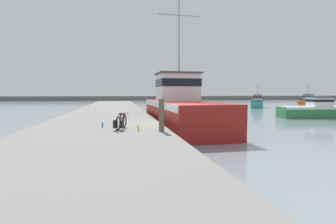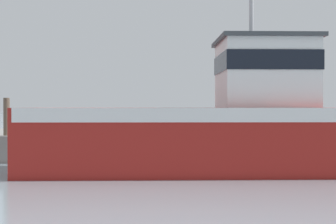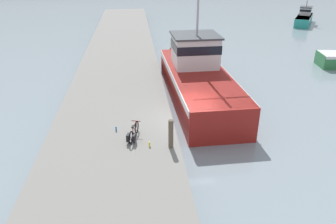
{
  "view_description": "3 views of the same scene",
  "coord_description": "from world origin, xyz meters",
  "px_view_note": "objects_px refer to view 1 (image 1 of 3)",
  "views": [
    {
      "loc": [
        -3.14,
        -13.49,
        2.54
      ],
      "look_at": [
        -0.43,
        1.19,
        1.47
      ],
      "focal_mm": 28.0,
      "sensor_mm": 36.0,
      "label": 1
    },
    {
      "loc": [
        16.93,
        3.09,
        1.98
      ],
      "look_at": [
        0.1,
        3.02,
        1.82
      ],
      "focal_mm": 55.0,
      "sensor_mm": 36.0,
      "label": 2
    },
    {
      "loc": [
        -2.88,
        -15.34,
        8.78
      ],
      "look_at": [
        -1.19,
        0.82,
        0.99
      ],
      "focal_mm": 35.0,
      "sensor_mm": 36.0,
      "label": 3
    }
  ],
  "objects_px": {
    "fishing_boat_main": "(180,108)",
    "bicycle_touring": "(120,122)",
    "mooring_post": "(161,115)",
    "water_bottle_on_curb": "(138,129)",
    "boat_orange_near": "(258,103)",
    "boat_white_moored": "(308,100)",
    "water_bottle_by_bike": "(102,125)",
    "boat_blue_far": "(315,110)"
  },
  "relations": [
    {
      "from": "boat_white_moored",
      "to": "bicycle_touring",
      "type": "xyz_separation_m",
      "value": [
        -43.06,
        -42.47,
        0.4
      ]
    },
    {
      "from": "fishing_boat_main",
      "to": "boat_orange_near",
      "type": "distance_m",
      "value": 31.56
    },
    {
      "from": "fishing_boat_main",
      "to": "boat_blue_far",
      "type": "distance_m",
      "value": 16.28
    },
    {
      "from": "mooring_post",
      "to": "water_bottle_by_bike",
      "type": "xyz_separation_m",
      "value": [
        -2.52,
        1.79,
        -0.56
      ]
    },
    {
      "from": "boat_blue_far",
      "to": "water_bottle_by_bike",
      "type": "distance_m",
      "value": 23.47
    },
    {
      "from": "fishing_boat_main",
      "to": "water_bottle_by_bike",
      "type": "relative_size",
      "value": 61.54
    },
    {
      "from": "water_bottle_by_bike",
      "to": "bicycle_touring",
      "type": "bearing_deg",
      "value": -48.99
    },
    {
      "from": "fishing_boat_main",
      "to": "bicycle_touring",
      "type": "relative_size",
      "value": 8.6
    },
    {
      "from": "mooring_post",
      "to": "water_bottle_on_curb",
      "type": "height_order",
      "value": "mooring_post"
    },
    {
      "from": "boat_white_moored",
      "to": "fishing_boat_main",
      "type": "bearing_deg",
      "value": -76.68
    },
    {
      "from": "boat_white_moored",
      "to": "bicycle_touring",
      "type": "relative_size",
      "value": 3.54
    },
    {
      "from": "mooring_post",
      "to": "water_bottle_by_bike",
      "type": "relative_size",
      "value": 5.99
    },
    {
      "from": "mooring_post",
      "to": "water_bottle_on_curb",
      "type": "distance_m",
      "value": 1.12
    },
    {
      "from": "fishing_boat_main",
      "to": "boat_blue_far",
      "type": "relative_size",
      "value": 1.78
    },
    {
      "from": "fishing_boat_main",
      "to": "bicycle_touring",
      "type": "xyz_separation_m",
      "value": [
        -4.33,
        -7.09,
        -0.16
      ]
    },
    {
      "from": "boat_orange_near",
      "to": "boat_white_moored",
      "type": "distance_m",
      "value": 21.75
    },
    {
      "from": "bicycle_touring",
      "to": "water_bottle_on_curb",
      "type": "xyz_separation_m",
      "value": [
        0.73,
        -0.68,
        -0.2
      ]
    },
    {
      "from": "bicycle_touring",
      "to": "boat_blue_far",
      "type": "bearing_deg",
      "value": 47.21
    },
    {
      "from": "mooring_post",
      "to": "boat_blue_far",
      "type": "bearing_deg",
      "value": 35.79
    },
    {
      "from": "boat_white_moored",
      "to": "bicycle_touring",
      "type": "distance_m",
      "value": 60.48
    },
    {
      "from": "fishing_boat_main",
      "to": "bicycle_touring",
      "type": "height_order",
      "value": "fishing_boat_main"
    },
    {
      "from": "boat_white_moored",
      "to": "boat_blue_far",
      "type": "xyz_separation_m",
      "value": [
        -23.29,
        -30.27,
        -0.03
      ]
    },
    {
      "from": "fishing_boat_main",
      "to": "boat_blue_far",
      "type": "height_order",
      "value": "fishing_boat_main"
    },
    {
      "from": "fishing_boat_main",
      "to": "water_bottle_on_curb",
      "type": "bearing_deg",
      "value": -116.73
    },
    {
      "from": "boat_orange_near",
      "to": "bicycle_touring",
      "type": "bearing_deg",
      "value": -95.64
    },
    {
      "from": "boat_blue_far",
      "to": "water_bottle_on_curb",
      "type": "distance_m",
      "value": 23.0
    },
    {
      "from": "bicycle_touring",
      "to": "boat_orange_near",
      "type": "bearing_deg",
      "value": 68.02
    },
    {
      "from": "boat_orange_near",
      "to": "fishing_boat_main",
      "type": "bearing_deg",
      "value": -97.25
    },
    {
      "from": "boat_blue_far",
      "to": "water_bottle_on_curb",
      "type": "xyz_separation_m",
      "value": [
        -19.04,
        -12.89,
        0.23
      ]
    },
    {
      "from": "boat_white_moored",
      "to": "water_bottle_by_bike",
      "type": "xyz_separation_m",
      "value": [
        -43.89,
        -41.52,
        0.2
      ]
    },
    {
      "from": "boat_blue_far",
      "to": "boat_orange_near",
      "type": "bearing_deg",
      "value": 175.05
    },
    {
      "from": "boat_blue_far",
      "to": "bicycle_touring",
      "type": "distance_m",
      "value": 23.24
    },
    {
      "from": "boat_blue_far",
      "to": "bicycle_touring",
      "type": "xyz_separation_m",
      "value": [
        -19.77,
        -12.2,
        0.44
      ]
    },
    {
      "from": "fishing_boat_main",
      "to": "boat_blue_far",
      "type": "bearing_deg",
      "value": 16.41
    },
    {
      "from": "boat_orange_near",
      "to": "bicycle_touring",
      "type": "distance_m",
      "value": 39.81
    },
    {
      "from": "boat_orange_near",
      "to": "water_bottle_on_curb",
      "type": "distance_m",
      "value": 39.92
    },
    {
      "from": "mooring_post",
      "to": "boat_white_moored",
      "type": "bearing_deg",
      "value": 46.31
    },
    {
      "from": "boat_white_moored",
      "to": "water_bottle_on_curb",
      "type": "distance_m",
      "value": 60.45
    },
    {
      "from": "fishing_boat_main",
      "to": "water_bottle_on_curb",
      "type": "xyz_separation_m",
      "value": [
        -3.6,
        -7.78,
        -0.37
      ]
    },
    {
      "from": "boat_orange_near",
      "to": "water_bottle_by_bike",
      "type": "distance_m",
      "value": 39.58
    },
    {
      "from": "boat_blue_far",
      "to": "water_bottle_on_curb",
      "type": "bearing_deg",
      "value": -47.88
    },
    {
      "from": "bicycle_touring",
      "to": "water_bottle_by_bike",
      "type": "bearing_deg",
      "value": 146.54
    }
  ]
}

